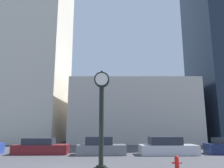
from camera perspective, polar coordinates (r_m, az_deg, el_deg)
building_tall_tower at (r=42.04m, az=-22.20°, el=15.03°), size 14.97×12.00×40.52m
building_storefront_row at (r=34.92m, az=5.21°, el=-7.48°), size 18.07×12.00×9.00m
building_glass_modern at (r=41.59m, az=27.31°, el=7.99°), size 9.94×12.00×30.09m
street_clock at (r=11.95m, az=-2.83°, el=-6.86°), size 0.84×0.76×5.30m
car_maroon at (r=19.85m, az=-18.15°, el=-15.43°), size 4.51×1.96×1.30m
car_grey at (r=18.50m, az=-3.04°, el=-16.14°), size 4.02×1.96×1.43m
car_silver at (r=19.03m, az=14.14°, el=-15.70°), size 4.63×2.03×1.42m
fire_hydrant_near at (r=12.89m, az=16.50°, el=-18.91°), size 0.53×0.23×0.67m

